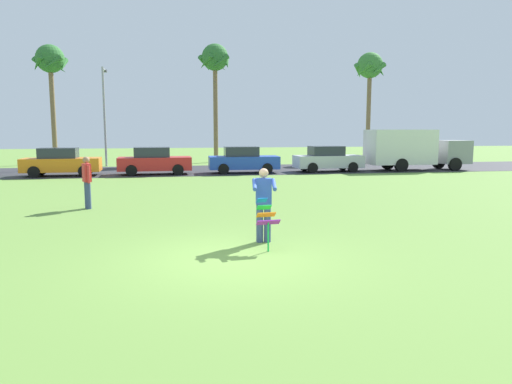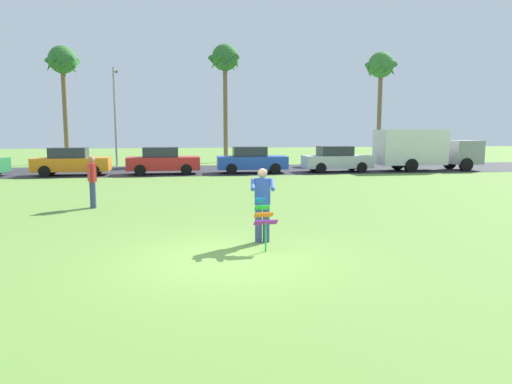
% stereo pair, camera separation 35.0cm
% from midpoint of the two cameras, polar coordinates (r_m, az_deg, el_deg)
% --- Properties ---
extents(ground_plane, '(120.00, 120.00, 0.00)m').
position_cam_midpoint_polar(ground_plane, '(9.64, -2.28, -8.13)').
color(ground_plane, olive).
extents(road_strip, '(120.00, 8.00, 0.01)m').
position_cam_midpoint_polar(road_strip, '(30.68, -6.59, 2.64)').
color(road_strip, '#2D2D33').
rests_on(road_strip, ground).
extents(person_kite_flyer, '(0.61, 0.71, 1.73)m').
position_cam_midpoint_polar(person_kite_flyer, '(10.84, 1.70, -1.23)').
color(person_kite_flyer, '#384772').
rests_on(person_kite_flyer, ground).
extents(kite_held, '(0.52, 0.66, 1.11)m').
position_cam_midpoint_polar(kite_held, '(10.20, 1.93, -2.98)').
color(kite_held, blue).
rests_on(kite_held, ground).
extents(parked_car_orange, '(4.25, 1.93, 1.60)m').
position_cam_midpoint_polar(parked_car_orange, '(28.92, -21.18, 3.41)').
color(parked_car_orange, orange).
rests_on(parked_car_orange, ground).
extents(parked_car_red, '(4.24, 1.90, 1.60)m').
position_cam_midpoint_polar(parked_car_red, '(28.24, -10.88, 3.70)').
color(parked_car_red, red).
rests_on(parked_car_red, ground).
extents(parked_car_blue, '(4.24, 1.91, 1.60)m').
position_cam_midpoint_polar(parked_car_blue, '(28.51, -0.20, 3.87)').
color(parked_car_blue, '#2347B7').
rests_on(parked_car_blue, ground).
extents(parked_car_silver, '(4.25, 1.93, 1.60)m').
position_cam_midpoint_polar(parked_car_silver, '(29.75, 10.08, 3.91)').
color(parked_car_silver, silver).
rests_on(parked_car_silver, ground).
extents(parked_truck_grey_van, '(6.72, 2.16, 2.62)m').
position_cam_midpoint_polar(parked_truck_grey_van, '(31.97, 19.81, 4.97)').
color(parked_truck_grey_van, gray).
rests_on(parked_truck_grey_van, ground).
extents(palm_tree_left_near, '(2.58, 2.71, 8.98)m').
position_cam_midpoint_polar(palm_tree_left_near, '(39.94, -22.18, 14.08)').
color(palm_tree_left_near, brown).
rests_on(palm_tree_left_near, ground).
extents(palm_tree_right_near, '(2.58, 2.71, 9.35)m').
position_cam_midpoint_polar(palm_tree_right_near, '(38.71, -3.50, 15.35)').
color(palm_tree_right_near, brown).
rests_on(palm_tree_right_near, ground).
extents(palm_tree_centre_far, '(2.58, 2.71, 8.94)m').
position_cam_midpoint_polar(palm_tree_centre_far, '(41.14, 15.16, 14.12)').
color(palm_tree_centre_far, brown).
rests_on(palm_tree_centre_far, ground).
extents(streetlight_pole, '(0.24, 1.65, 7.00)m').
position_cam_midpoint_polar(streetlight_pole, '(35.67, -16.44, 9.49)').
color(streetlight_pole, '#9E9EA3').
rests_on(streetlight_pole, ground).
extents(person_walker_near, '(0.34, 0.53, 1.73)m').
position_cam_midpoint_polar(person_walker_near, '(16.56, -18.69, 1.36)').
color(person_walker_near, '#384772').
rests_on(person_walker_near, ground).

